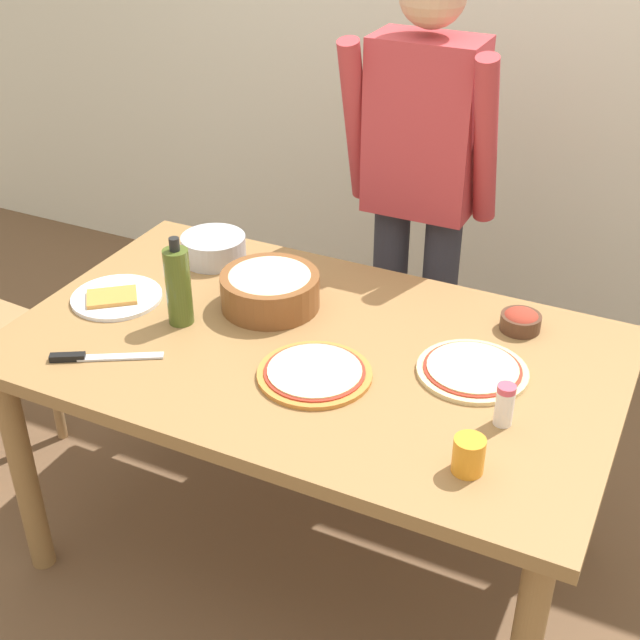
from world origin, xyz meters
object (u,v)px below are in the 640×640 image
small_sauce_bowl (521,320)px  olive_oil_bottle (178,286)px  popcorn_bowl (270,287)px  cup_orange (469,455)px  salt_shaker (505,405)px  person_cook (420,183)px  pizza_cooked_on_tray (315,373)px  dining_table (312,373)px  plate_with_slice (116,297)px  pizza_raw_on_board (472,370)px  mixing_bowl_steel (214,248)px  chef_knife (93,357)px

small_sauce_bowl → olive_oil_bottle: 0.93m
popcorn_bowl → cup_orange: size_ratio=3.29×
olive_oil_bottle → cup_orange: olive_oil_bottle is taller
small_sauce_bowl → cup_orange: bearing=-85.7°
salt_shaker → person_cook: bearing=121.6°
pizza_cooked_on_tray → olive_oil_bottle: olive_oil_bottle is taller
salt_shaker → popcorn_bowl: bearing=162.3°
dining_table → person_cook: 0.80m
dining_table → plate_with_slice: bearing=-177.0°
pizza_raw_on_board → olive_oil_bottle: (-0.80, -0.11, 0.10)m
pizza_raw_on_board → plate_with_slice: 1.04m
dining_table → plate_with_slice: (-0.61, -0.03, 0.10)m
person_cook → pizza_raw_on_board: 0.82m
plate_with_slice → mixing_bowl_steel: size_ratio=1.30×
pizza_cooked_on_tray → popcorn_bowl: popcorn_bowl is taller
chef_knife → mixing_bowl_steel: bearing=91.2°
pizza_cooked_on_tray → popcorn_bowl: bearing=136.0°
person_cook → mixing_bowl_steel: 0.69m
olive_oil_bottle → pizza_raw_on_board: bearing=7.9°
salt_shaker → mixing_bowl_steel: bearing=158.4°
pizza_raw_on_board → plate_with_slice: (-1.04, -0.09, -0.00)m
plate_with_slice → olive_oil_bottle: bearing=-4.5°
popcorn_bowl → small_sauce_bowl: bearing=15.5°
plate_with_slice → small_sauce_bowl: 1.14m
pizza_cooked_on_tray → small_sauce_bowl: size_ratio=2.64×
small_sauce_bowl → dining_table: bearing=-146.2°
popcorn_bowl → pizza_raw_on_board: bearing=-6.6°
dining_table → chef_knife: (-0.48, -0.31, 0.10)m
popcorn_bowl → small_sauce_bowl: (0.67, 0.19, -0.03)m
pizza_cooked_on_tray → plate_with_slice: size_ratio=1.12×
person_cook → small_sauce_bowl: 0.65m
mixing_bowl_steel → small_sauce_bowl: (0.97, 0.01, -0.01)m
pizza_cooked_on_tray → dining_table: bearing=119.2°
dining_table → pizza_raw_on_board: (0.42, 0.06, 0.10)m
plate_with_slice → small_sauce_bowl: small_sauce_bowl is taller
salt_shaker → small_sauce_bowl: bearing=99.4°
olive_oil_bottle → person_cook: bearing=64.1°
popcorn_bowl → small_sauce_bowl: size_ratio=2.55×
small_sauce_bowl → mixing_bowl_steel: bearing=-179.3°
person_cook → olive_oil_bottle: (-0.39, -0.81, -0.07)m
pizza_raw_on_board → salt_shaker: size_ratio=2.66×
plate_with_slice → salt_shaker: salt_shaker is taller
mixing_bowl_steel → small_sauce_bowl: 0.97m
plate_with_slice → mixing_bowl_steel: bearing=70.1°
popcorn_bowl → mixing_bowl_steel: popcorn_bowl is taller
dining_table → cup_orange: size_ratio=18.82×
pizza_raw_on_board → cup_orange: size_ratio=3.32×
plate_with_slice → mixing_bowl_steel: (0.12, 0.34, 0.03)m
person_cook → salt_shaker: (0.53, -0.86, -0.13)m
small_sauce_bowl → olive_oil_bottle: (-0.85, -0.37, 0.08)m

